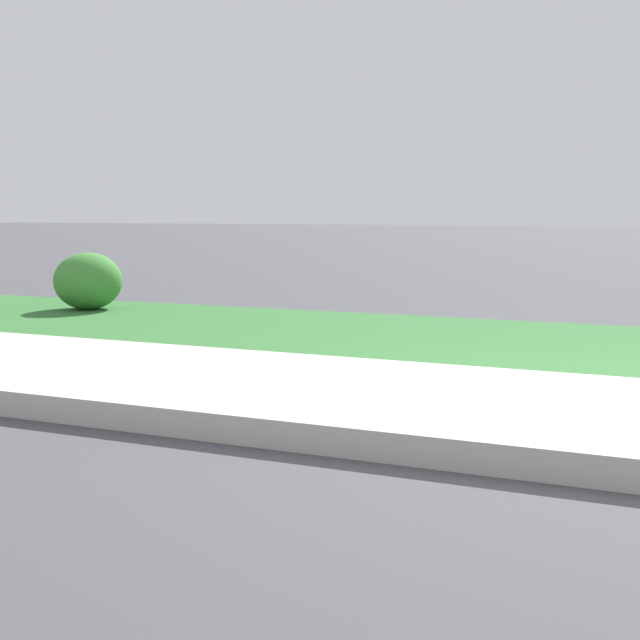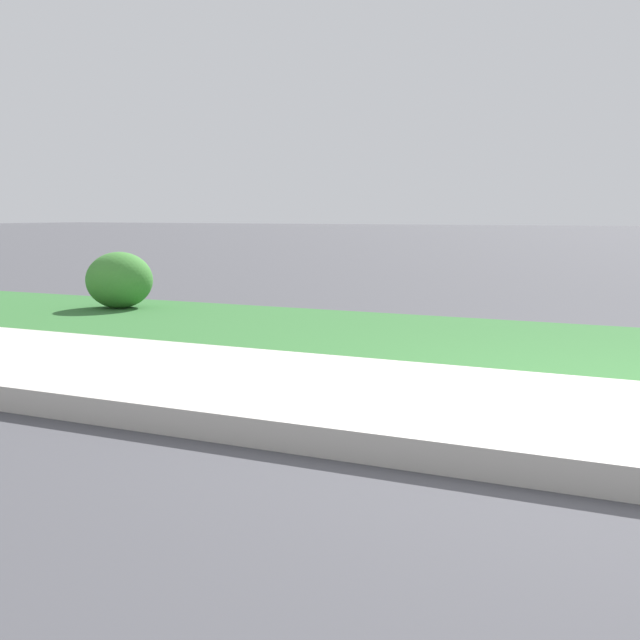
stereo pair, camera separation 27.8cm
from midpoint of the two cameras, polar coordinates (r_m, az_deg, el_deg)
name	(u,v)px [view 1 (the left image)]	position (r m, az deg, el deg)	size (l,w,h in m)	color
shrub_bush_mid_verge	(88,281)	(8.81, -15.51, 2.41)	(0.64, 0.64, 0.55)	#3D7F33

